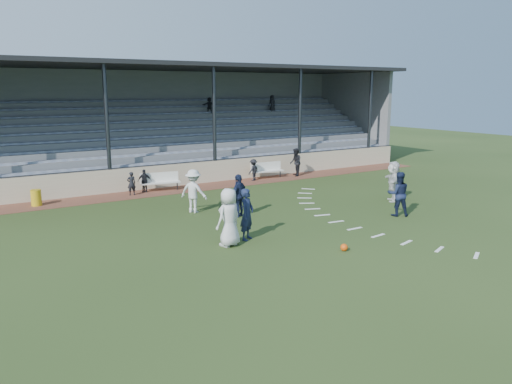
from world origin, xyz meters
TOP-DOWN VIEW (x-y plane):
  - ground at (0.00, 0.00)m, footprint 90.00×90.00m
  - cinder_track at (0.00, 10.50)m, footprint 34.00×2.00m
  - retaining_wall at (0.00, 11.55)m, footprint 34.00×0.18m
  - bench_left at (-0.71, 10.70)m, footprint 2.04×0.78m
  - bench_right at (5.99, 10.84)m, footprint 2.02×0.59m
  - trash_bin at (-6.72, 10.47)m, footprint 0.46×0.46m
  - football at (0.70, -1.78)m, footprint 0.24×0.24m
  - player_white_lead at (-2.19, 0.71)m, footprint 1.10×0.88m
  - player_navy_lead at (-1.31, 1.00)m, footprint 0.80×0.74m
  - player_navy_mid at (5.75, 0.54)m, footprint 1.14×1.08m
  - player_white_wing at (-1.20, 5.58)m, footprint 1.27×1.38m
  - player_navy_wing at (0.09, 3.96)m, footprint 1.13×0.86m
  - player_white_back at (7.70, 2.62)m, footprint 1.54×1.72m
  - official at (7.91, 10.56)m, footprint 0.93×1.01m
  - sub_left_near at (-2.33, 10.39)m, footprint 0.44×0.30m
  - sub_left_far at (-1.53, 10.73)m, footprint 0.74×0.44m
  - sub_right at (4.93, 10.60)m, footprint 0.92×0.74m
  - grandstand at (0.01, 16.26)m, footprint 34.60×9.00m
  - penalty_arc at (4.12, 0.00)m, footprint 3.89×14.63m

SIDE VIEW (x-z plane):
  - ground at x=0.00m, z-range 0.00..0.00m
  - penalty_arc at x=4.12m, z-range 0.00..0.01m
  - cinder_track at x=0.00m, z-range 0.00..0.02m
  - football at x=0.70m, z-range 0.00..0.24m
  - trash_bin at x=-6.72m, z-range 0.02..0.75m
  - bench_left at x=-0.71m, z-range 0.11..1.06m
  - bench_right at x=5.99m, z-range 0.11..1.06m
  - retaining_wall at x=0.00m, z-range 0.00..1.20m
  - sub_left_near at x=-2.33m, z-range 0.02..1.19m
  - sub_left_far at x=-1.53m, z-range 0.02..1.20m
  - sub_right at x=4.93m, z-range 0.02..1.26m
  - official at x=7.91m, z-range 0.02..1.70m
  - player_navy_wing at x=0.09m, z-range 0.00..1.78m
  - player_navy_lead at x=-1.31m, z-range 0.00..1.82m
  - player_navy_mid at x=5.75m, z-range 0.00..1.86m
  - player_white_wing at x=-1.20m, z-range 0.00..1.86m
  - player_white_back at x=7.70m, z-range 0.00..1.89m
  - player_white_lead at x=-2.19m, z-range 0.00..1.98m
  - grandstand at x=0.01m, z-range -1.10..5.51m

